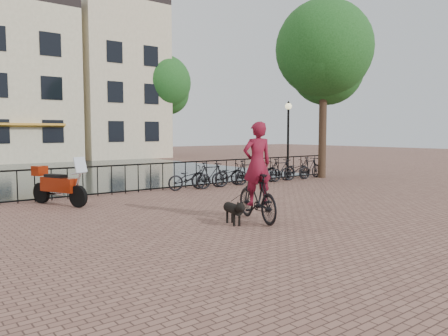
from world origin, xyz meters
TOP-DOWN VIEW (x-y plane):
  - ground at (0.00, 0.00)m, footprint 100.00×100.00m
  - canal_water at (0.00, 17.30)m, footprint 20.00×20.00m
  - railing at (0.00, 8.00)m, footprint 20.00×0.05m
  - canal_house_mid at (0.50, 30.00)m, footprint 8.00×9.50m
  - canal_house_right at (8.50, 30.00)m, footprint 7.00×9.00m
  - tree_near_right at (9.20, 7.30)m, footprint 4.48×4.48m
  - tree_far_right at (12.00, 27.00)m, footprint 4.76×4.76m
  - lamp_post at (7.20, 7.60)m, footprint 0.30×0.30m
  - cyclist at (-0.03, 1.66)m, footprint 1.10×2.13m
  - dog at (-0.74, 1.69)m, footprint 0.49×0.92m
  - motorcycle at (-3.10, 6.92)m, footprint 1.26×2.10m
  - parked_bike_0 at (1.80, 7.40)m, footprint 1.79×0.88m
  - parked_bike_1 at (2.75, 7.40)m, footprint 1.70×0.63m
  - parked_bike_2 at (3.70, 7.40)m, footprint 1.75×0.70m
  - parked_bike_3 at (4.65, 7.40)m, footprint 1.71×0.66m
  - parked_bike_4 at (5.60, 7.40)m, footprint 1.77×0.79m
  - parked_bike_5 at (6.55, 7.40)m, footprint 1.70×0.61m
  - parked_bike_6 at (7.50, 7.40)m, footprint 1.76×0.74m
  - parked_bike_7 at (8.45, 7.40)m, footprint 1.70×0.64m

SIDE VIEW (x-z plane):
  - ground at x=0.00m, z-range 0.00..0.00m
  - canal_water at x=0.00m, z-range 0.00..0.00m
  - dog at x=-0.74m, z-range 0.00..0.59m
  - parked_bike_0 at x=1.80m, z-range 0.00..0.90m
  - parked_bike_2 at x=3.70m, z-range 0.00..0.90m
  - parked_bike_4 at x=5.60m, z-range 0.00..0.90m
  - parked_bike_6 at x=7.50m, z-range 0.00..0.90m
  - parked_bike_1 at x=2.75m, z-range 0.00..1.00m
  - parked_bike_3 at x=4.65m, z-range 0.00..1.00m
  - parked_bike_5 at x=6.55m, z-range 0.00..1.00m
  - parked_bike_7 at x=8.45m, z-range 0.00..1.00m
  - railing at x=0.00m, z-range -0.01..1.02m
  - motorcycle at x=-3.10m, z-range 0.00..1.48m
  - cyclist at x=-0.03m, z-range -0.34..2.47m
  - lamp_post at x=7.20m, z-range 0.65..4.10m
  - canal_house_mid at x=0.50m, z-range 0.00..11.80m
  - tree_near_right at x=9.20m, z-range 1.85..10.09m
  - tree_far_right at x=12.00m, z-range 1.97..10.73m
  - canal_house_right at x=8.50m, z-range 0.00..13.30m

